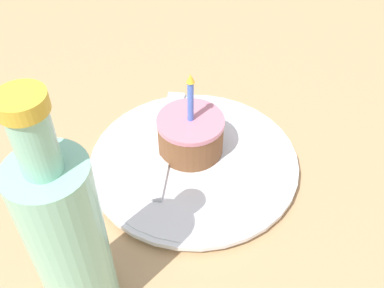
% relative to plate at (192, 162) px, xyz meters
% --- Properties ---
extents(ground_plane, '(2.40, 2.40, 0.04)m').
position_rel_plate_xyz_m(ground_plane, '(0.00, -0.02, -0.03)').
color(ground_plane, tan).
rests_on(ground_plane, ground).
extents(plate, '(0.26, 0.26, 0.02)m').
position_rel_plate_xyz_m(plate, '(0.00, 0.00, 0.00)').
color(plate, silver).
rests_on(plate, ground_plane).
extents(cake_slice, '(0.08, 0.08, 0.11)m').
position_rel_plate_xyz_m(cake_slice, '(-0.00, 0.02, 0.03)').
color(cake_slice, brown).
rests_on(cake_slice, plate).
extents(fork, '(0.09, 0.19, 0.00)m').
position_rel_plate_xyz_m(fork, '(-0.02, 0.05, 0.01)').
color(fork, silver).
rests_on(fork, plate).
extents(bottle, '(0.06, 0.06, 0.25)m').
position_rel_plate_xyz_m(bottle, '(-0.14, -0.14, 0.09)').
color(bottle, '#8CD1B2').
rests_on(bottle, ground_plane).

